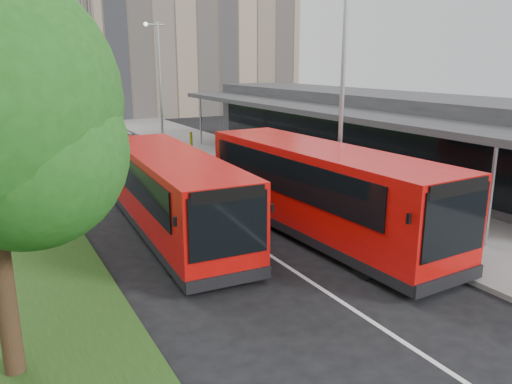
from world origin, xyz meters
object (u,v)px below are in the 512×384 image
(bollard, at_px, (191,141))
(lamp_post_near, at_px, (341,86))
(litter_bin, at_px, (265,159))
(lamp_post_far, at_px, (159,74))
(car_far, at_px, (44,111))
(bus_main, at_px, (320,191))
(car_near, at_px, (85,115))
(bus_second, at_px, (172,194))

(bollard, bearing_deg, lamp_post_near, -91.56)
(lamp_post_near, height_order, litter_bin, lamp_post_near)
(lamp_post_far, xyz_separation_m, litter_bin, (1.62, -11.96, -4.10))
(car_far, bearing_deg, bollard, -67.44)
(bus_main, distance_m, car_far, 44.18)
(lamp_post_near, bearing_deg, car_near, 93.89)
(lamp_post_near, relative_size, car_far, 2.25)
(bus_main, bearing_deg, car_far, 92.41)
(lamp_post_near, bearing_deg, lamp_post_far, 90.00)
(litter_bin, relative_size, car_near, 0.25)
(car_far, bearing_deg, car_near, -58.10)
(lamp_post_near, distance_m, car_far, 43.09)
(lamp_post_near, distance_m, litter_bin, 9.17)
(lamp_post_far, height_order, bus_second, lamp_post_far)
(bus_second, bearing_deg, litter_bin, 46.56)
(bus_second, height_order, litter_bin, bus_second)
(car_near, xyz_separation_m, car_far, (-2.80, 7.29, -0.05))
(bollard, bearing_deg, litter_bin, -80.64)
(bus_main, height_order, car_near, bus_main)
(bus_main, relative_size, bus_second, 1.08)
(lamp_post_far, bearing_deg, bollard, -84.85)
(lamp_post_near, xyz_separation_m, bollard, (0.42, 15.37, -4.02))
(lamp_post_far, distance_m, litter_bin, 12.75)
(car_far, bearing_deg, litter_bin, -67.93)
(litter_bin, height_order, car_near, car_near)
(bus_main, xyz_separation_m, bollard, (2.22, 16.83, -0.80))
(bollard, xyz_separation_m, car_near, (-2.82, 19.92, -0.06))
(litter_bin, relative_size, car_far, 0.26)
(lamp_post_near, xyz_separation_m, litter_bin, (1.62, 8.04, -4.10))
(litter_bin, bearing_deg, lamp_post_far, 97.74)
(bollard, relative_size, car_far, 0.31)
(lamp_post_near, relative_size, bollard, 7.30)
(bus_main, distance_m, car_near, 36.77)
(bus_main, relative_size, litter_bin, 11.08)
(bus_main, bearing_deg, lamp_post_far, 83.20)
(lamp_post_far, bearing_deg, bus_main, -94.80)
(bollard, bearing_deg, car_near, 98.05)
(litter_bin, height_order, bollard, bollard)
(bollard, relative_size, car_near, 0.29)
(lamp_post_near, height_order, car_near, lamp_post_near)
(lamp_post_near, relative_size, lamp_post_far, 1.00)
(lamp_post_far, bearing_deg, car_far, 102.96)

